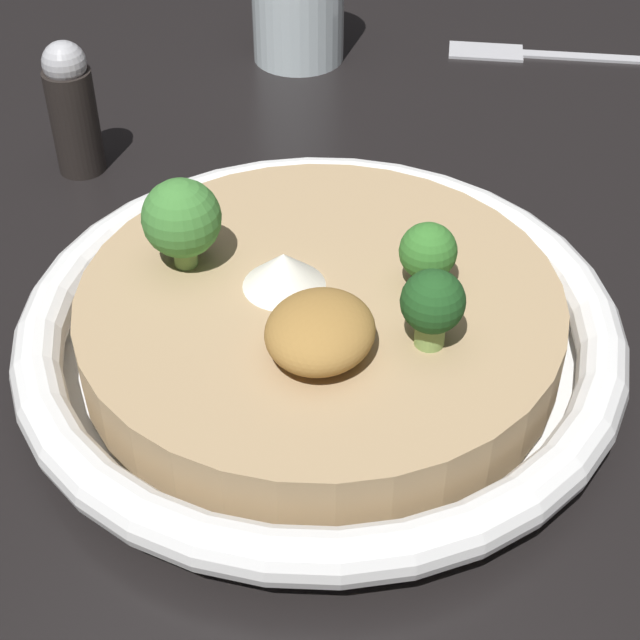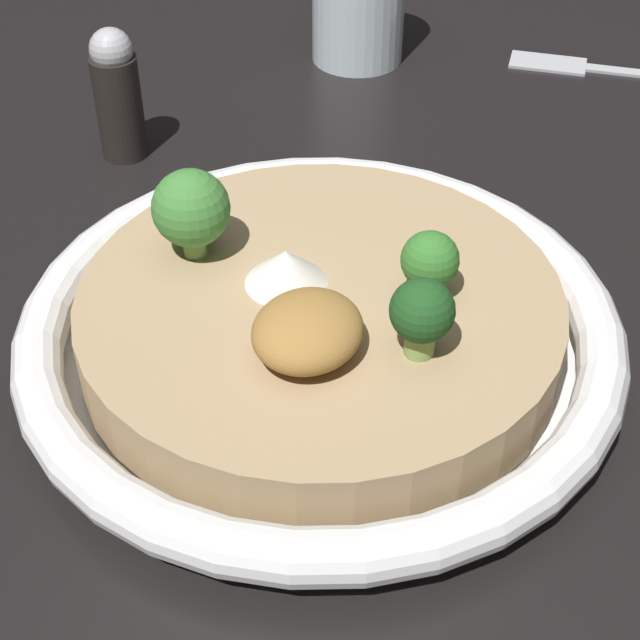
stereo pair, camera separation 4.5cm
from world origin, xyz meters
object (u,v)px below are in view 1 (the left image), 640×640
broccoli_front_left (433,305)px  broccoli_back (179,223)px  pepper_shaker (72,108)px  risotto_bowl (320,328)px  fork_utensil (544,54)px  broccoli_front (428,254)px

broccoli_front_left → broccoli_back: bearing=83.8°
broccoli_front_left → pepper_shaker: pepper_shaker is taller
risotto_bowl → broccoli_front_left: broccoli_front_left is taller
fork_utensil → pepper_shaker: bearing=33.9°
risotto_bowl → broccoli_front_left: bearing=-106.5°
broccoli_front → pepper_shaker: (0.09, 0.23, -0.02)m
broccoli_front → fork_utensil: 0.34m
fork_utensil → pepper_shaker: pepper_shaker is taller
broccoli_front_left → fork_utensil: bearing=1.3°
risotto_bowl → broccoli_front: bearing=-64.0°
broccoli_front_left → pepper_shaker: bearing=62.6°
risotto_bowl → broccoli_front: (0.02, -0.04, 0.04)m
risotto_bowl → pepper_shaker: 0.22m
broccoli_front_left → broccoli_back: broccoli_back is taller
risotto_bowl → pepper_shaker: size_ratio=3.44×
broccoli_front → broccoli_back: 0.11m
broccoli_front → broccoli_back: (-0.02, 0.11, 0.01)m
broccoli_back → fork_utensil: broccoli_back is taller
broccoli_front → pepper_shaker: 0.25m
risotto_bowl → pepper_shaker: (0.11, 0.19, 0.02)m
broccoli_back → risotto_bowl: bearing=-87.4°
broccoli_front_left → pepper_shaker: (0.13, 0.25, -0.02)m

